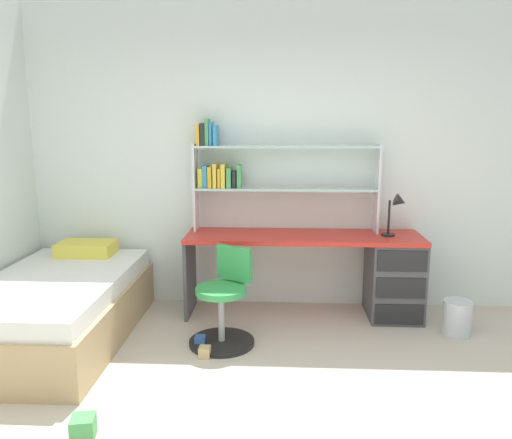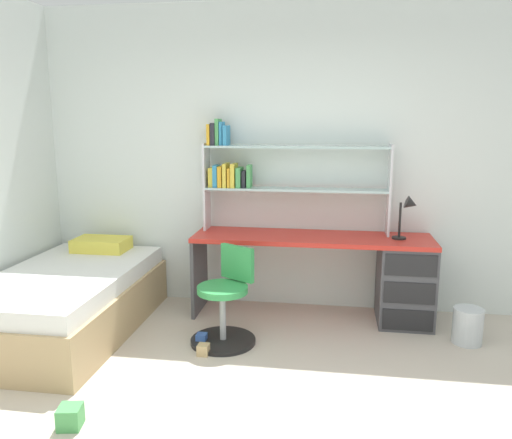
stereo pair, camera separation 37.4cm
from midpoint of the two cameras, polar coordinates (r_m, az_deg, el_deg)
The scene contains 10 objects.
room_shell at distance 3.80m, azimuth -12.34°, elevation 5.67°, with size 5.71×5.57×2.80m.
desk at distance 4.58m, azimuth 15.79°, elevation -5.96°, with size 2.09×0.55×0.75m.
bookshelf_hutch at distance 4.55m, azimuth 3.49°, elevation 5.71°, with size 1.66×0.22×1.01m.
desk_lamp at distance 4.45m, azimuth 19.26°, elevation 0.93°, with size 0.20×0.16×0.38m.
swivel_chair at distance 4.04m, azimuth -0.83°, elevation -9.88°, with size 0.52×0.52×0.76m.
bed_platform at distance 4.45m, azimuth -18.37°, elevation -8.83°, with size 1.09×1.86×0.65m.
waste_bin at distance 4.47m, azimuth 25.20°, elevation -10.91°, with size 0.23×0.23×0.29m, color silver.
toy_block_natural_0 at distance 3.92m, azimuth -3.21°, elevation -14.60°, with size 0.08×0.08×0.08m, color tan.
toy_block_green_1 at distance 3.23m, azimuth -17.09°, elevation -20.73°, with size 0.13×0.13×0.13m, color #479E51.
toy_block_blue_2 at distance 4.11m, azimuth -3.55°, elevation -13.39°, with size 0.08×0.08×0.08m, color #3860B7.
Camera 2 is at (0.37, -2.34, 1.74)m, focal length 35.22 mm.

